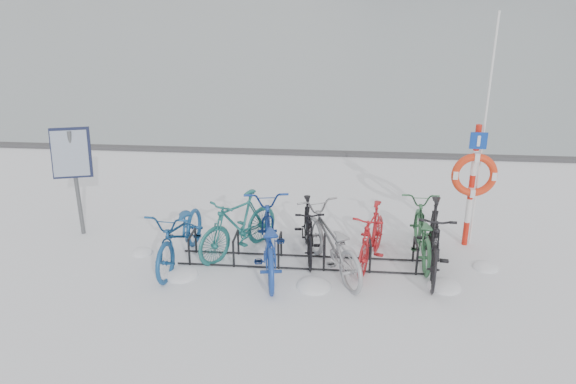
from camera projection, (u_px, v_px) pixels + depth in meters
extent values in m
plane|color=white|center=(302.00, 263.00, 9.12)|extent=(900.00, 900.00, 0.00)
cube|color=#3F3F42|center=(317.00, 153.00, 14.58)|extent=(400.00, 0.25, 0.10)
cylinder|color=black|center=(189.00, 253.00, 8.98)|extent=(0.04, 0.04, 0.44)
cylinder|color=black|center=(196.00, 241.00, 9.39)|extent=(0.04, 0.04, 0.44)
cylinder|color=black|center=(192.00, 234.00, 9.11)|extent=(0.04, 0.44, 0.04)
cylinder|color=black|center=(233.00, 255.00, 8.92)|extent=(0.04, 0.04, 0.44)
cylinder|color=black|center=(238.00, 242.00, 9.33)|extent=(0.04, 0.04, 0.44)
cylinder|color=black|center=(235.00, 236.00, 9.05)|extent=(0.04, 0.44, 0.04)
cylinder|color=black|center=(278.00, 256.00, 8.86)|extent=(0.04, 0.04, 0.44)
cylinder|color=black|center=(281.00, 244.00, 9.27)|extent=(0.04, 0.04, 0.44)
cylinder|color=black|center=(280.00, 238.00, 8.99)|extent=(0.04, 0.44, 0.04)
cylinder|color=black|center=(324.00, 258.00, 8.80)|extent=(0.04, 0.04, 0.44)
cylinder|color=black|center=(325.00, 246.00, 9.21)|extent=(0.04, 0.04, 0.44)
cylinder|color=black|center=(325.00, 240.00, 8.93)|extent=(0.04, 0.44, 0.04)
cylinder|color=black|center=(370.00, 260.00, 8.75)|extent=(0.04, 0.04, 0.44)
cylinder|color=black|center=(369.00, 248.00, 9.15)|extent=(0.04, 0.04, 0.44)
cylinder|color=black|center=(370.00, 241.00, 8.87)|extent=(0.04, 0.44, 0.04)
cylinder|color=black|center=(417.00, 262.00, 8.69)|extent=(0.04, 0.04, 0.44)
cylinder|color=black|center=(414.00, 249.00, 9.09)|extent=(0.04, 0.04, 0.44)
cylinder|color=black|center=(416.00, 243.00, 8.81)|extent=(0.04, 0.44, 0.04)
cylinder|color=black|center=(301.00, 269.00, 8.91)|extent=(4.00, 0.03, 0.03)
cylinder|color=black|center=(303.00, 256.00, 9.32)|extent=(4.00, 0.03, 0.03)
cylinder|color=#595B5E|center=(77.00, 184.00, 9.83)|extent=(0.07, 0.07, 1.90)
cube|color=black|center=(71.00, 153.00, 9.59)|extent=(0.70, 0.41, 0.86)
cube|color=#8C99AD|center=(70.00, 153.00, 9.56)|extent=(0.62, 0.32, 0.77)
cylinder|color=red|center=(466.00, 233.00, 9.68)|extent=(0.10, 0.10, 0.43)
cylinder|color=silver|center=(468.00, 210.00, 9.53)|extent=(0.10, 0.10, 0.43)
cylinder|color=red|center=(471.00, 187.00, 9.37)|extent=(0.10, 0.10, 0.43)
cylinder|color=silver|center=(474.00, 163.00, 9.22)|extent=(0.10, 0.10, 0.43)
cylinder|color=red|center=(478.00, 138.00, 9.06)|extent=(0.10, 0.10, 0.43)
torus|color=red|center=(474.00, 175.00, 9.20)|extent=(0.75, 0.13, 0.75)
cube|color=#0E369C|center=(479.00, 141.00, 9.00)|extent=(0.27, 0.03, 0.27)
cylinder|color=silver|center=(483.00, 136.00, 9.10)|extent=(0.03, 0.03, 3.88)
imported|color=navy|center=(181.00, 232.00, 9.02)|extent=(0.86, 2.03, 1.04)
imported|color=#1F6261|center=(239.00, 223.00, 9.32)|extent=(1.45, 1.72, 1.06)
imported|color=navy|center=(268.00, 237.00, 8.77)|extent=(1.07, 2.19, 1.10)
imported|color=black|center=(308.00, 227.00, 9.25)|extent=(0.64, 1.66, 0.97)
imported|color=gray|center=(331.00, 240.00, 8.72)|extent=(1.52, 2.10, 1.05)
imported|color=#AF1B20|center=(372.00, 234.00, 8.97)|extent=(0.91, 1.73, 1.00)
imported|color=#356E44|center=(422.00, 230.00, 9.20)|extent=(0.64, 1.81, 0.95)
imported|color=black|center=(434.00, 237.00, 8.69)|extent=(0.77, 1.97, 1.16)
ellipsoid|color=white|center=(444.00, 287.00, 8.42)|extent=(0.51, 0.51, 0.18)
ellipsoid|color=white|center=(182.00, 275.00, 8.75)|extent=(0.54, 0.54, 0.19)
ellipsoid|color=white|center=(267.00, 248.00, 9.61)|extent=(0.42, 0.42, 0.15)
ellipsoid|color=white|center=(350.00, 252.00, 9.48)|extent=(0.39, 0.39, 0.14)
ellipsoid|color=white|center=(485.00, 267.00, 8.98)|extent=(0.42, 0.42, 0.15)
ellipsoid|color=white|center=(361.00, 251.00, 9.52)|extent=(0.46, 0.46, 0.16)
ellipsoid|color=white|center=(142.00, 253.00, 9.45)|extent=(0.36, 0.36, 0.13)
ellipsoid|color=white|center=(314.00, 286.00, 8.43)|extent=(0.53, 0.53, 0.19)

